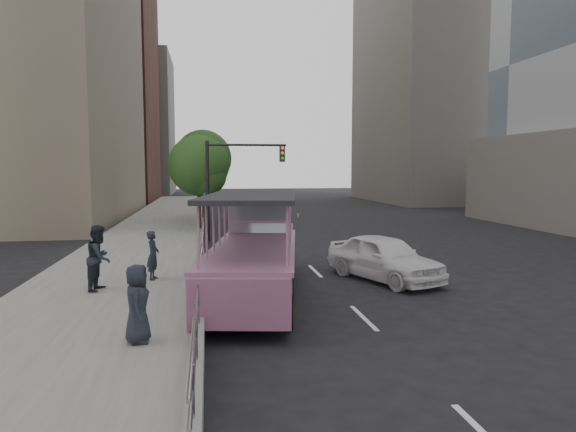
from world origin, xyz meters
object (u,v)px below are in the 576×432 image
pedestrian_near (153,255)px  car (384,257)px  street_tree_near (200,168)px  street_tree_far (204,161)px  duck_boat (256,255)px  parking_sign (205,227)px  traffic_signal (231,174)px  pedestrian_mid (99,258)px  pedestrian_far (137,303)px

pedestrian_near → car: bearing=-83.4°
street_tree_near → street_tree_far: (0.20, 6.00, 0.49)m
car → street_tree_near: size_ratio=0.80×
duck_boat → parking_sign: 2.55m
parking_sign → street_tree_near: 13.08m
parking_sign → street_tree_near: bearing=91.3°
pedestrian_near → traffic_signal: (2.92, 10.40, 2.42)m
car → pedestrian_near: bearing=158.0°
duck_boat → street_tree_far: 21.13m
pedestrian_mid → pedestrian_far: size_ratio=1.18×
duck_boat → pedestrian_mid: 4.56m
duck_boat → pedestrian_far: duck_boat is taller
pedestrian_mid → street_tree_far: street_tree_far is taller
traffic_signal → street_tree_near: 3.80m
parking_sign → street_tree_far: bearing=90.3°
pedestrian_near → parking_sign: size_ratio=0.52×
car → street_tree_far: bearing=84.7°
duck_boat → traffic_signal: bearing=91.3°
pedestrian_near → pedestrian_far: (0.31, -5.99, 0.03)m
pedestrian_near → street_tree_near: street_tree_near is taller
pedestrian_near → street_tree_far: bearing=1.7°
car → traffic_signal: bearing=92.0°
parking_sign → street_tree_far: (-0.10, 18.93, 2.46)m
pedestrian_mid → pedestrian_near: bearing=-38.7°
pedestrian_near → pedestrian_far: size_ratio=0.97×
pedestrian_near → street_tree_far: size_ratio=0.24×
car → pedestrian_far: bearing=-162.9°
street_tree_far → pedestrian_far: bearing=-92.7°
pedestrian_far → street_tree_near: 20.03m
street_tree_near → pedestrian_far: bearing=-92.9°
pedestrian_near → street_tree_near: bearing=0.7°
street_tree_far → traffic_signal: bearing=-81.6°
parking_sign → pedestrian_near: bearing=-151.0°
pedestrian_mid → street_tree_near: 15.48m
traffic_signal → street_tree_far: 9.57m
pedestrian_far → pedestrian_mid: bearing=17.4°
street_tree_near → parking_sign: bearing=-88.7°
parking_sign → traffic_signal: size_ratio=0.57×
traffic_signal → street_tree_far: size_ratio=0.81×
duck_boat → parking_sign: (-1.55, 1.90, 0.69)m
parking_sign → street_tree_near: (-0.30, 12.93, 1.98)m
pedestrian_far → duck_boat: bearing=-31.9°
traffic_signal → street_tree_far: bearing=98.4°
car → pedestrian_near: size_ratio=2.95×
duck_boat → pedestrian_far: (-2.87, -4.99, -0.05)m
pedestrian_far → street_tree_near: street_tree_near is taller
street_tree_near → street_tree_far: 6.02m
pedestrian_mid → pedestrian_far: bearing=-150.1°
pedestrian_far → parking_sign: (1.32, 6.89, 0.74)m
car → pedestrian_far: (-7.32, -6.05, 0.32)m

